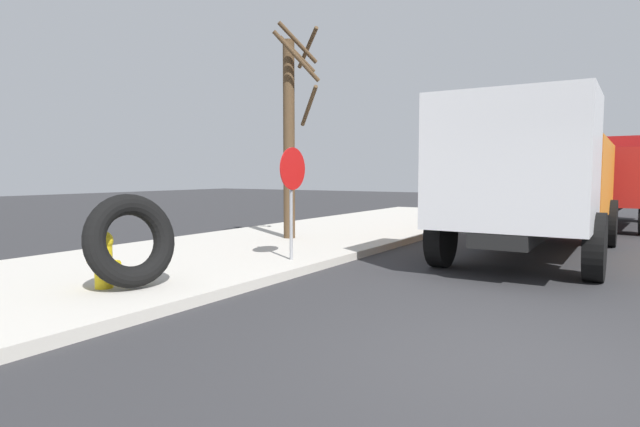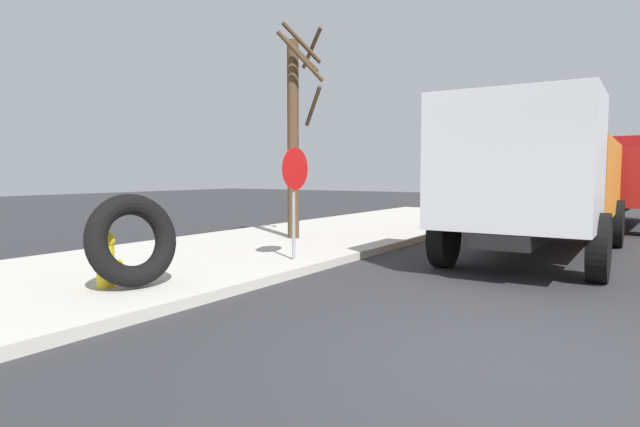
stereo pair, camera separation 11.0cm
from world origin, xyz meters
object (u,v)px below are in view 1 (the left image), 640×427
(loose_tire, at_px, (131,241))
(stop_sign, at_px, (292,182))
(dump_truck_red, at_px, (607,176))
(fire_hydrant, at_px, (104,258))
(dump_truck_orange, at_px, (536,178))
(bare_tree, at_px, (291,130))

(loose_tire, xyz_separation_m, stop_sign, (3.10, -0.48, 0.74))
(dump_truck_red, bearing_deg, stop_sign, 160.14)
(loose_tire, height_order, stop_sign, stop_sign)
(fire_hydrant, height_order, dump_truck_red, dump_truck_red)
(fire_hydrant, xyz_separation_m, dump_truck_orange, (6.95, -4.29, 1.05))
(dump_truck_orange, bearing_deg, bare_tree, 101.48)
(stop_sign, xyz_separation_m, dump_truck_orange, (3.67, -3.47, 0.06))
(fire_hydrant, bearing_deg, dump_truck_red, -18.63)
(loose_tire, bearing_deg, dump_truck_orange, -30.29)
(dump_truck_red, bearing_deg, loose_tire, 162.33)
(loose_tire, bearing_deg, dump_truck_red, -17.67)
(dump_truck_orange, distance_m, dump_truck_red, 8.22)
(loose_tire, height_order, dump_truck_orange, dump_truck_orange)
(loose_tire, xyz_separation_m, dump_truck_orange, (6.77, -3.96, 0.80))
(loose_tire, bearing_deg, bare_tree, 13.56)
(loose_tire, bearing_deg, fire_hydrant, 118.23)
(loose_tire, bearing_deg, stop_sign, -8.87)
(fire_hydrant, bearing_deg, stop_sign, -14.04)
(stop_sign, distance_m, dump_truck_red, 12.60)
(loose_tire, relative_size, dump_truck_orange, 0.18)
(fire_hydrant, distance_m, dump_truck_red, 16.00)
(stop_sign, bearing_deg, loose_tire, 171.13)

